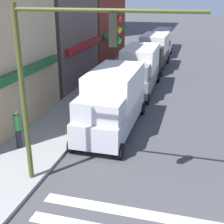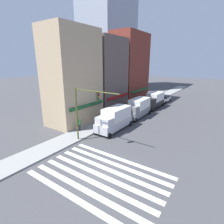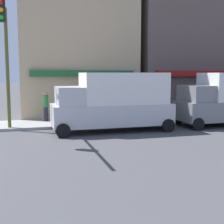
# 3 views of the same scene
# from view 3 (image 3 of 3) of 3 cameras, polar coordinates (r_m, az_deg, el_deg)

# --- Properties ---
(storefront_row) EXTENTS (25.93, 5.30, 15.06)m
(storefront_row) POSITION_cam_3_polar(r_m,az_deg,el_deg) (26.21, 14.99, 15.71)
(storefront_row) COLOR tan
(storefront_row) RESTS_ON ground_plane
(traffic_signal) EXTENTS (0.32, 5.87, 6.32)m
(traffic_signal) POSITION_cam_3_polar(r_m,az_deg,el_deg) (15.90, -18.99, 11.72)
(traffic_signal) COLOR #474C1E
(traffic_signal) RESTS_ON ground_plane
(box_truck_silver) EXTENTS (6.21, 2.42, 3.04)m
(box_truck_silver) POSITION_cam_3_polar(r_m,az_deg,el_deg) (16.22, 0.30, 2.07)
(box_truck_silver) COLOR #B7B7BC
(box_truck_silver) RESTS_ON ground_plane
(pedestrian_green_top) EXTENTS (0.32, 0.32, 1.77)m
(pedestrian_green_top) POSITION_cam_3_polar(r_m,az_deg,el_deg) (19.06, -12.02, 1.10)
(pedestrian_green_top) COLOR #23232D
(pedestrian_green_top) RESTS_ON sidewalk_left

